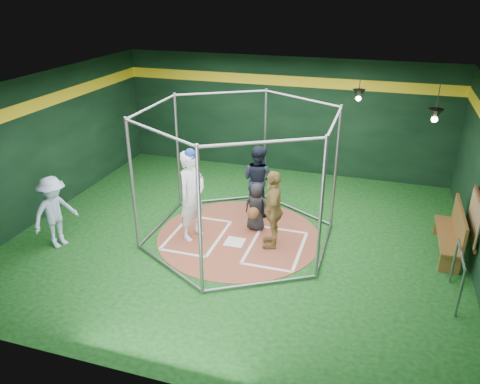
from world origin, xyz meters
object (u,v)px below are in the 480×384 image
(batter_figure, at_px, (192,195))
(dugout_bench, at_px, (453,231))
(visitor_leopard, at_px, (273,209))
(umpire, at_px, (258,180))

(batter_figure, distance_m, dugout_bench, 5.75)
(visitor_leopard, distance_m, dugout_bench, 3.90)
(umpire, height_order, dugout_bench, umpire)
(dugout_bench, bearing_deg, umpire, 171.66)
(umpire, bearing_deg, visitor_leopard, 139.22)
(batter_figure, distance_m, visitor_leopard, 1.86)
(visitor_leopard, height_order, dugout_bench, visitor_leopard)
(umpire, relative_size, dugout_bench, 0.98)
(batter_figure, height_order, dugout_bench, batter_figure)
(visitor_leopard, height_order, umpire, visitor_leopard)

